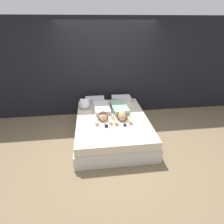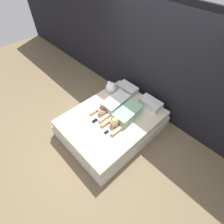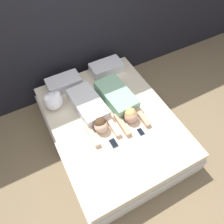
{
  "view_description": "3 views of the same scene",
  "coord_description": "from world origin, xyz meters",
  "px_view_note": "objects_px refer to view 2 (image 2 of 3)",
  "views": [
    {
      "loc": [
        -0.43,
        -3.49,
        2.46
      ],
      "look_at": [
        0.0,
        0.0,
        0.63
      ],
      "focal_mm": 28.0,
      "sensor_mm": 36.0,
      "label": 1
    },
    {
      "loc": [
        1.82,
        -1.73,
        3.38
      ],
      "look_at": [
        0.0,
        0.0,
        0.63
      ],
      "focal_mm": 28.0,
      "sensor_mm": 36.0,
      "label": 2
    },
    {
      "loc": [
        -0.81,
        -1.52,
        2.97
      ],
      "look_at": [
        0.0,
        0.0,
        0.63
      ],
      "focal_mm": 35.0,
      "sensor_mm": 36.0,
      "label": 3
    }
  ],
  "objects_px": {
    "person_left": "(112,104)",
    "person_right": "(125,115)",
    "pillow_head_right": "(151,103)",
    "pillow_head_left": "(127,88)",
    "plush_toy": "(111,87)",
    "cell_phone_left": "(95,121)",
    "cell_phone_right": "(106,132)",
    "bed": "(112,124)"
  },
  "relations": [
    {
      "from": "person_left",
      "to": "person_right",
      "type": "distance_m",
      "value": 0.43
    },
    {
      "from": "pillow_head_right",
      "to": "person_left",
      "type": "bearing_deg",
      "value": -131.01
    },
    {
      "from": "pillow_head_left",
      "to": "plush_toy",
      "type": "xyz_separation_m",
      "value": [
        -0.26,
        -0.31,
        0.06
      ]
    },
    {
      "from": "pillow_head_right",
      "to": "person_left",
      "type": "height_order",
      "value": "person_left"
    },
    {
      "from": "pillow_head_right",
      "to": "person_left",
      "type": "xyz_separation_m",
      "value": [
        -0.57,
        -0.66,
        0.01
      ]
    },
    {
      "from": "pillow_head_left",
      "to": "cell_phone_left",
      "type": "xyz_separation_m",
      "value": [
        0.2,
        -1.23,
        -0.07
      ]
    },
    {
      "from": "person_right",
      "to": "cell_phone_left",
      "type": "distance_m",
      "value": 0.65
    },
    {
      "from": "person_left",
      "to": "cell_phone_right",
      "type": "xyz_separation_m",
      "value": [
        0.44,
        -0.59,
        -0.08
      ]
    },
    {
      "from": "person_left",
      "to": "plush_toy",
      "type": "height_order",
      "value": "plush_toy"
    },
    {
      "from": "pillow_head_left",
      "to": "person_left",
      "type": "relative_size",
      "value": 0.52
    },
    {
      "from": "pillow_head_right",
      "to": "cell_phone_left",
      "type": "bearing_deg",
      "value": -113.23
    },
    {
      "from": "cell_phone_right",
      "to": "bed",
      "type": "bearing_deg",
      "value": 121.72
    },
    {
      "from": "cell_phone_left",
      "to": "cell_phone_right",
      "type": "bearing_deg",
      "value": -3.31
    },
    {
      "from": "cell_phone_left",
      "to": "plush_toy",
      "type": "xyz_separation_m",
      "value": [
        -0.46,
        0.92,
        0.13
      ]
    },
    {
      "from": "cell_phone_right",
      "to": "plush_toy",
      "type": "distance_m",
      "value": 1.28
    },
    {
      "from": "pillow_head_left",
      "to": "cell_phone_left",
      "type": "bearing_deg",
      "value": -80.8
    },
    {
      "from": "person_right",
      "to": "person_left",
      "type": "bearing_deg",
      "value": 173.76
    },
    {
      "from": "person_right",
      "to": "pillow_head_left",
      "type": "bearing_deg",
      "value": 129.14
    },
    {
      "from": "bed",
      "to": "cell_phone_right",
      "type": "distance_m",
      "value": 0.51
    },
    {
      "from": "bed",
      "to": "cell_phone_left",
      "type": "xyz_separation_m",
      "value": [
        -0.16,
        -0.35,
        0.25
      ]
    },
    {
      "from": "bed",
      "to": "person_right",
      "type": "height_order",
      "value": "person_right"
    },
    {
      "from": "plush_toy",
      "to": "pillow_head_left",
      "type": "bearing_deg",
      "value": 49.89
    },
    {
      "from": "plush_toy",
      "to": "bed",
      "type": "bearing_deg",
      "value": -42.14
    },
    {
      "from": "person_left",
      "to": "plush_toy",
      "type": "relative_size",
      "value": 3.55
    },
    {
      "from": "person_right",
      "to": "cell_phone_left",
      "type": "height_order",
      "value": "person_right"
    },
    {
      "from": "pillow_head_left",
      "to": "cell_phone_right",
      "type": "height_order",
      "value": "pillow_head_left"
    },
    {
      "from": "bed",
      "to": "pillow_head_left",
      "type": "distance_m",
      "value": 1.0
    },
    {
      "from": "cell_phone_left",
      "to": "cell_phone_right",
      "type": "xyz_separation_m",
      "value": [
        0.4,
        -0.02,
        0.0
      ]
    },
    {
      "from": "pillow_head_left",
      "to": "cell_phone_right",
      "type": "relative_size",
      "value": 3.79
    },
    {
      "from": "pillow_head_left",
      "to": "bed",
      "type": "bearing_deg",
      "value": -67.49
    },
    {
      "from": "person_left",
      "to": "pillow_head_left",
      "type": "bearing_deg",
      "value": 102.88
    },
    {
      "from": "cell_phone_left",
      "to": "cell_phone_right",
      "type": "relative_size",
      "value": 1.0
    },
    {
      "from": "person_left",
      "to": "person_right",
      "type": "bearing_deg",
      "value": -6.24
    },
    {
      "from": "pillow_head_right",
      "to": "person_right",
      "type": "height_order",
      "value": "person_right"
    },
    {
      "from": "pillow_head_left",
      "to": "pillow_head_right",
      "type": "distance_m",
      "value": 0.73
    },
    {
      "from": "pillow_head_left",
      "to": "pillow_head_right",
      "type": "bearing_deg",
      "value": 0.0
    },
    {
      "from": "cell_phone_right",
      "to": "person_right",
      "type": "bearing_deg",
      "value": 92.03
    },
    {
      "from": "bed",
      "to": "plush_toy",
      "type": "relative_size",
      "value": 7.78
    },
    {
      "from": "pillow_head_left",
      "to": "person_right",
      "type": "distance_m",
      "value": 0.91
    },
    {
      "from": "person_left",
      "to": "cell_phone_right",
      "type": "bearing_deg",
      "value": -53.06
    },
    {
      "from": "bed",
      "to": "pillow_head_left",
      "type": "height_order",
      "value": "pillow_head_left"
    },
    {
      "from": "bed",
      "to": "plush_toy",
      "type": "distance_m",
      "value": 0.93
    }
  ]
}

